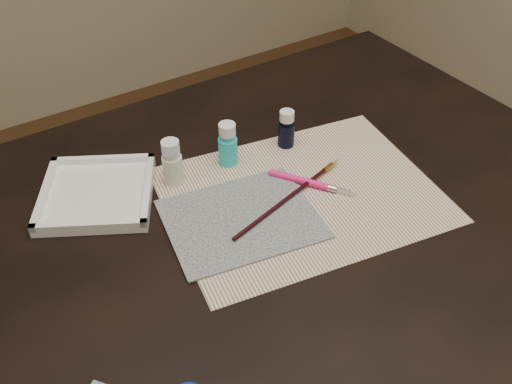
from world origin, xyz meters
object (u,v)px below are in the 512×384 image
paint_bottle_cyan (228,144)px  paint_bottle_white (172,162)px  canvas (241,219)px  palette_tray (97,193)px  paper (301,195)px  paint_bottle_navy (286,129)px

paint_bottle_cyan → paint_bottle_white: bearing=177.8°
paint_bottle_white → canvas: bearing=-72.5°
palette_tray → paint_bottle_white: bearing=-14.1°
canvas → paint_bottle_white: (-0.05, 0.15, 0.04)m
canvas → paint_bottle_cyan: paint_bottle_cyan is taller
paper → paint_bottle_navy: (0.06, 0.14, 0.04)m
paper → paint_bottle_white: paint_bottle_white is taller
paper → canvas: (-0.13, 0.00, 0.00)m
paint_bottle_cyan → palette_tray: bearing=171.2°
paint_bottle_white → paint_bottle_cyan: paint_bottle_white is taller
paper → paint_bottle_cyan: 0.17m
paint_bottle_cyan → paper: bearing=-67.8°
paper → paint_bottle_navy: size_ratio=6.00×
paint_bottle_navy → palette_tray: bearing=172.3°
paint_bottle_navy → paint_bottle_cyan: bearing=174.4°
paint_bottle_navy → palette_tray: (-0.37, 0.05, -0.03)m
paper → paint_bottle_cyan: bearing=112.2°
paint_bottle_cyan → palette_tray: 0.25m
canvas → paint_bottle_cyan: (0.06, 0.15, 0.04)m
paint_bottle_white → paint_bottle_navy: size_ratio=1.14×
paper → palette_tray: (-0.31, 0.19, 0.01)m
paint_bottle_cyan → canvas: bearing=-112.9°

